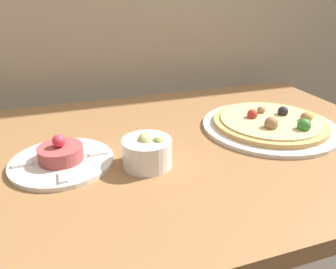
{
  "coord_description": "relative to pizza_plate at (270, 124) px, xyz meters",
  "views": [
    {
      "loc": [
        -0.17,
        -0.28,
        1.07
      ],
      "look_at": [
        0.05,
        0.35,
        0.76
      ],
      "focal_mm": 35.0,
      "sensor_mm": 36.0,
      "label": 1
    }
  ],
  "objects": [
    {
      "name": "dining_table",
      "position": [
        -0.34,
        -0.0,
        -0.11
      ],
      "size": [
        1.31,
        0.77,
        0.72
      ],
      "color": "olive",
      "rests_on": "ground_plane"
    },
    {
      "name": "pizza_plate",
      "position": [
        0.0,
        0.0,
        0.0
      ],
      "size": [
        0.35,
        0.35,
        0.05
      ],
      "color": "silver",
      "rests_on": "dining_table"
    },
    {
      "name": "small_bowl",
      "position": [
        -0.36,
        -0.08,
        0.02
      ],
      "size": [
        0.1,
        0.1,
        0.07
      ],
      "color": "white",
      "rests_on": "dining_table"
    },
    {
      "name": "tartare_plate",
      "position": [
        -0.53,
        -0.02,
        0.0
      ],
      "size": [
        0.22,
        0.22,
        0.07
      ],
      "color": "silver",
      "rests_on": "dining_table"
    }
  ]
}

